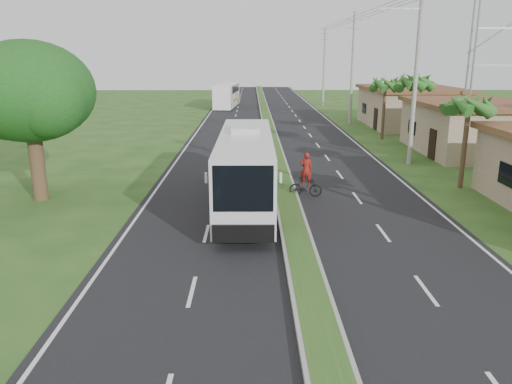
{
  "coord_description": "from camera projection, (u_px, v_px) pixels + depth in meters",
  "views": [
    {
      "loc": [
        -1.73,
        -13.55,
        6.8
      ],
      "look_at": [
        -1.54,
        4.68,
        1.8
      ],
      "focal_mm": 35.0,
      "sensor_mm": 36.0,
      "label": 1
    }
  ],
  "objects": [
    {
      "name": "ground",
      "position": [
        309.0,
        291.0,
        14.88
      ],
      "size": [
        180.0,
        180.0,
        0.0
      ],
      "primitive_type": "plane",
      "color": "#23481A",
      "rests_on": "ground"
    },
    {
      "name": "road_asphalt",
      "position": [
        276.0,
        158.0,
        34.17
      ],
      "size": [
        14.0,
        160.0,
        0.02
      ],
      "primitive_type": "cube",
      "color": "black",
      "rests_on": "ground"
    },
    {
      "name": "median_strip",
      "position": [
        276.0,
        157.0,
        34.14
      ],
      "size": [
        1.2,
        160.0,
        0.18
      ],
      "color": "gray",
      "rests_on": "ground"
    },
    {
      "name": "lane_edge_left",
      "position": [
        178.0,
        158.0,
        34.1
      ],
      "size": [
        0.12,
        160.0,
        0.01
      ],
      "primitive_type": "cube",
      "color": "silver",
      "rests_on": "ground"
    },
    {
      "name": "lane_edge_right",
      "position": [
        374.0,
        158.0,
        34.23
      ],
      "size": [
        0.12,
        160.0,
        0.01
      ],
      "primitive_type": "cube",
      "color": "silver",
      "rests_on": "ground"
    },
    {
      "name": "shop_mid",
      "position": [
        470.0,
        127.0,
        35.74
      ],
      "size": [
        7.6,
        10.6,
        3.67
      ],
      "color": "gray",
      "rests_on": "ground"
    },
    {
      "name": "shop_far",
      "position": [
        410.0,
        107.0,
        49.22
      ],
      "size": [
        8.6,
        11.6,
        3.82
      ],
      "color": "gray",
      "rests_on": "ground"
    },
    {
      "name": "palm_verge_b",
      "position": [
        469.0,
        105.0,
        25.39
      ],
      "size": [
        2.4,
        2.4,
        5.05
      ],
      "color": "#473321",
      "rests_on": "ground"
    },
    {
      "name": "palm_verge_c",
      "position": [
        415.0,
        83.0,
        31.94
      ],
      "size": [
        2.4,
        2.4,
        5.85
      ],
      "color": "#473321",
      "rests_on": "ground"
    },
    {
      "name": "palm_verge_d",
      "position": [
        385.0,
        84.0,
        40.77
      ],
      "size": [
        2.4,
        2.4,
        5.25
      ],
      "color": "#473321",
      "rests_on": "ground"
    },
    {
      "name": "shade_tree",
      "position": [
        27.0,
        95.0,
        23.09
      ],
      "size": [
        6.3,
        6.0,
        7.54
      ],
      "color": "#473321",
      "rests_on": "ground"
    },
    {
      "name": "utility_pole_b",
      "position": [
        416.0,
        65.0,
        30.67
      ],
      "size": [
        3.2,
        0.28,
        12.0
      ],
      "color": "gray",
      "rests_on": "ground"
    },
    {
      "name": "utility_pole_c",
      "position": [
        352.0,
        67.0,
        50.11
      ],
      "size": [
        1.6,
        0.28,
        11.0
      ],
      "color": "gray",
      "rests_on": "ground"
    },
    {
      "name": "utility_pole_d",
      "position": [
        324.0,
        66.0,
        69.46
      ],
      "size": [
        1.6,
        0.28,
        10.5
      ],
      "color": "gray",
      "rests_on": "ground"
    },
    {
      "name": "coach_bus_main",
      "position": [
        246.0,
        165.0,
        22.71
      ],
      "size": [
        2.46,
        11.26,
        3.63
      ],
      "rotation": [
        0.0,
        0.0,
        -0.01
      ],
      "color": "silver",
      "rests_on": "ground"
    },
    {
      "name": "coach_bus_far",
      "position": [
        227.0,
        94.0,
        67.37
      ],
      "size": [
        3.17,
        10.82,
        3.11
      ],
      "rotation": [
        0.0,
        0.0,
        -0.08
      ],
      "color": "white",
      "rests_on": "ground"
    },
    {
      "name": "motorcyclist",
      "position": [
        306.0,
        181.0,
        24.68
      ],
      "size": [
        1.68,
        0.73,
        2.23
      ],
      "rotation": [
        0.0,
        0.0,
        -0.17
      ],
      "color": "black",
      "rests_on": "ground"
    }
  ]
}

